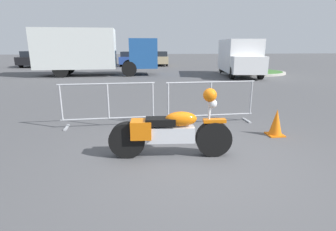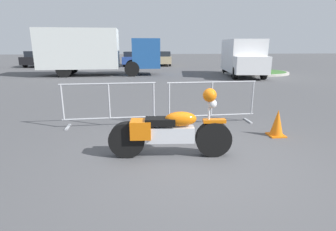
{
  "view_description": "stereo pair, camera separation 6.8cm",
  "coord_description": "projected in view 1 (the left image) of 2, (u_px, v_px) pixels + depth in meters",
  "views": [
    {
      "loc": [
        -1.06,
        -3.99,
        1.92
      ],
      "look_at": [
        -0.49,
        0.75,
        0.65
      ],
      "focal_mm": 28.0,
      "sensor_mm": 36.0,
      "label": 1
    },
    {
      "loc": [
        -0.99,
        -3.99,
        1.92
      ],
      "look_at": [
        -0.49,
        0.75,
        0.65
      ],
      "focal_mm": 28.0,
      "sensor_mm": 36.0,
      "label": 2
    }
  ],
  "objects": [
    {
      "name": "ground_plane",
      "position": [
        202.0,
        163.0,
        4.44
      ],
      "size": [
        120.0,
        120.0,
        0.0
      ],
      "primitive_type": "plane",
      "color": "#4C4C4F"
    },
    {
      "name": "motorcycle",
      "position": [
        171.0,
        131.0,
        4.6
      ],
      "size": [
        2.18,
        0.38,
        1.23
      ],
      "rotation": [
        0.0,
        0.0,
        -0.08
      ],
      "color": "black",
      "rests_on": "ground"
    },
    {
      "name": "pedestrian",
      "position": [
        55.0,
        58.0,
        22.28
      ],
      "size": [
        0.46,
        0.46,
        1.69
      ],
      "rotation": [
        0.0,
        0.0,
        0.47
      ],
      "color": "#262838",
      "rests_on": "ground"
    },
    {
      "name": "parked_car_red",
      "position": [
        68.0,
        58.0,
        25.31
      ],
      "size": [
        2.04,
        4.35,
        1.44
      ],
      "rotation": [
        0.0,
        0.0,
        1.49
      ],
      "color": "#B21E19",
      "rests_on": "ground"
    },
    {
      "name": "box_truck",
      "position": [
        90.0,
        50.0,
        17.1
      ],
      "size": [
        7.74,
        2.4,
        2.98
      ],
      "rotation": [
        0.0,
        0.0,
        0.02
      ],
      "color": "silver",
      "rests_on": "ground"
    },
    {
      "name": "parked_car_silver",
      "position": [
        98.0,
        59.0,
        25.08
      ],
      "size": [
        2.05,
        4.38,
        1.45
      ],
      "rotation": [
        0.0,
        0.0,
        1.49
      ],
      "color": "#B7BABF",
      "rests_on": "ground"
    },
    {
      "name": "crowd_barrier_near",
      "position": [
        108.0,
        104.0,
        6.33
      ],
      "size": [
        2.27,
        0.52,
        1.07
      ],
      "rotation": [
        0.0,
        0.0,
        0.04
      ],
      "color": "#9EA0A5",
      "rests_on": "ground"
    },
    {
      "name": "parked_car_blue",
      "position": [
        130.0,
        59.0,
        25.88
      ],
      "size": [
        1.95,
        4.15,
        1.37
      ],
      "rotation": [
        0.0,
        0.0,
        1.49
      ],
      "color": "#284799",
      "rests_on": "ground"
    },
    {
      "name": "parked_car_tan",
      "position": [
        159.0,
        58.0,
        26.38
      ],
      "size": [
        1.96,
        4.17,
        1.38
      ],
      "rotation": [
        0.0,
        0.0,
        1.49
      ],
      "color": "tan",
      "rests_on": "ground"
    },
    {
      "name": "planter_island",
      "position": [
        251.0,
        69.0,
        18.99
      ],
      "size": [
        4.66,
        4.66,
        1.12
      ],
      "color": "#ADA89E",
      "rests_on": "ground"
    },
    {
      "name": "delivery_van",
      "position": [
        240.0,
        57.0,
        16.98
      ],
      "size": [
        2.6,
        5.22,
        2.31
      ],
      "rotation": [
        0.0,
        0.0,
        -1.7
      ],
      "color": "white",
      "rests_on": "ground"
    },
    {
      "name": "traffic_cone",
      "position": [
        276.0,
        123.0,
        5.74
      ],
      "size": [
        0.34,
        0.34,
        0.59
      ],
      "color": "orange",
      "rests_on": "ground"
    },
    {
      "name": "crowd_barrier_far",
      "position": [
        210.0,
        102.0,
        6.62
      ],
      "size": [
        2.27,
        0.52,
        1.07
      ],
      "rotation": [
        0.0,
        0.0,
        0.04
      ],
      "color": "#9EA0A5",
      "rests_on": "ground"
    },
    {
      "name": "parked_car_black",
      "position": [
        35.0,
        59.0,
        24.81
      ],
      "size": [
        2.04,
        4.36,
        1.44
      ],
      "rotation": [
        0.0,
        0.0,
        1.49
      ],
      "color": "black",
      "rests_on": "ground"
    }
  ]
}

